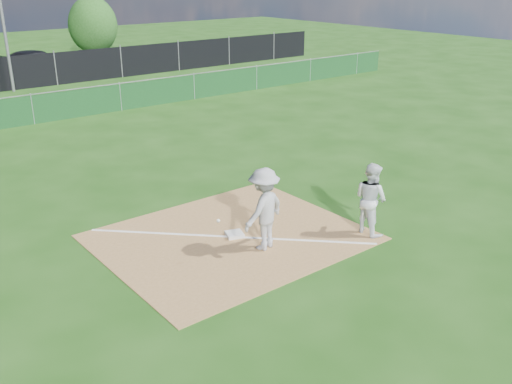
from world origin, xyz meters
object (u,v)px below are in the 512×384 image
first_base (235,234)px  runner (371,199)px  car_right (36,62)px  light_pole (2,13)px  tree_right (93,25)px  play_at_first (264,209)px

first_base → runner: size_ratio=0.22×
car_right → runner: bearing=152.7°
light_pole → tree_right: light_pole is taller
first_base → tree_right: bearing=71.6°
first_base → tree_right: size_ratio=0.09×
light_pole → car_right: light_pole is taller
first_base → play_at_first: size_ratio=0.20×
light_pole → play_at_first: 22.86m
light_pole → play_at_first: light_pole is taller
runner → car_right: (1.54, 28.33, -0.16)m
light_pole → car_right: bearing=58.7°
first_base → tree_right: tree_right is taller
first_base → light_pole: bearing=86.3°
play_at_first → tree_right: (10.48, 33.01, 1.21)m
play_at_first → car_right: 27.68m
car_right → tree_right: 8.63m
car_right → play_at_first: bearing=147.3°
light_pole → runner: bearing=-86.7°
play_at_first → tree_right: tree_right is taller
runner → first_base: bearing=59.4°
light_pole → play_at_first: size_ratio=4.07×
first_base → runner: (2.74, -1.87, 0.84)m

